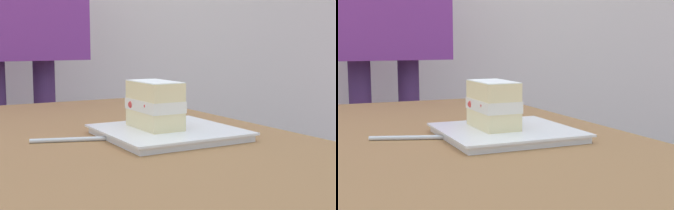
{
  "view_description": "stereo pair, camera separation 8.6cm",
  "coord_description": "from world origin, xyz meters",
  "views": [
    {
      "loc": [
        0.65,
        -0.13,
        0.89
      ],
      "look_at": [
        -0.1,
        0.29,
        0.78
      ],
      "focal_mm": 50.62,
      "sensor_mm": 36.0,
      "label": 1
    },
    {
      "loc": [
        0.68,
        -0.06,
        0.89
      ],
      "look_at": [
        -0.1,
        0.29,
        0.78
      ],
      "focal_mm": 50.62,
      "sensor_mm": 36.0,
      "label": 2
    }
  ],
  "objects": [
    {
      "name": "dessert_plate",
      "position": [
        -0.1,
        0.29,
        0.73
      ],
      "size": [
        0.24,
        0.24,
        0.02
      ],
      "color": "white",
      "rests_on": "patio_table"
    },
    {
      "name": "dessert_fork",
      "position": [
        -0.13,
        0.15,
        0.73
      ],
      "size": [
        0.07,
        0.17,
        0.01
      ],
      "color": "silver",
      "rests_on": "patio_table"
    },
    {
      "name": "cake_slice",
      "position": [
        -0.11,
        0.27,
        0.78
      ],
      "size": [
        0.12,
        0.08,
        0.09
      ],
      "color": "beige",
      "rests_on": "dessert_plate"
    }
  ]
}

